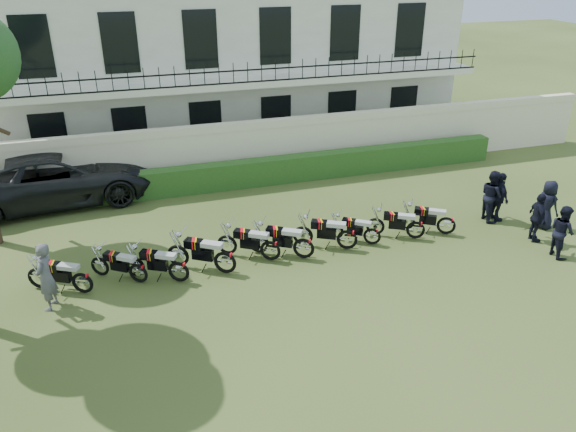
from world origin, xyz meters
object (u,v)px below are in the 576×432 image
object	(u,v)px
motorcycle_0	(82,278)
motorcycle_7	(372,232)
suv	(57,177)
officer_4	(492,196)
motorcycle_9	(447,221)
officer_3	(547,205)
motorcycle_5	(304,243)
motorcycle_3	(225,257)
motorcycle_1	(138,269)
inspector	(46,277)
motorcycle_2	(178,267)
officer_1	(562,231)
officer_2	(537,218)
officer_5	(499,197)
motorcycle_4	(270,246)
motorcycle_8	(416,226)
motorcycle_6	(347,235)

from	to	relation	value
motorcycle_0	motorcycle_7	world-z (taller)	motorcycle_0
suv	officer_4	bearing A→B (deg)	-118.92
motorcycle_9	officer_3	size ratio (longest dim) A/B	0.98
motorcycle_5	motorcycle_9	xyz separation A→B (m)	(4.82, 0.09, -0.04)
motorcycle_0	motorcycle_5	bearing A→B (deg)	-61.65
motorcycle_3	motorcycle_7	xyz separation A→B (m)	(4.64, 0.32, -0.10)
motorcycle_1	inspector	size ratio (longest dim) A/B	0.82
motorcycle_2	officer_3	world-z (taller)	officer_3
motorcycle_7	officer_1	xyz separation A→B (m)	(4.99, -2.25, 0.37)
officer_2	officer_5	distance (m)	1.62
officer_1	officer_4	world-z (taller)	officer_4
motorcycle_9	officer_1	world-z (taller)	officer_1
officer_4	officer_5	size ratio (longest dim) A/B	1.03
suv	officer_1	size ratio (longest dim) A/B	4.17
motorcycle_4	officer_1	world-z (taller)	officer_1
inspector	officer_1	world-z (taller)	inspector
motorcycle_2	officer_4	bearing A→B (deg)	-55.37
motorcycle_0	officer_4	xyz separation A→B (m)	(12.95, 0.65, 0.40)
motorcycle_1	motorcycle_8	distance (m)	8.46
motorcycle_1	officer_4	xyz separation A→B (m)	(11.52, 0.55, 0.42)
motorcycle_0	motorcycle_2	bearing A→B (deg)	-66.12
motorcycle_0	inspector	xyz separation A→B (m)	(-0.78, -0.41, 0.43)
motorcycle_0	officer_3	bearing A→B (deg)	-63.29
motorcycle_8	officer_4	distance (m)	3.13
inspector	officer_5	bearing A→B (deg)	112.71
motorcycle_2	officer_3	distance (m)	11.81
motorcycle_6	motorcycle_0	bearing A→B (deg)	119.62
motorcycle_1	officer_2	xyz separation A→B (m)	(11.93, -1.18, 0.35)
motorcycle_4	suv	distance (m)	8.80
motorcycle_7	officer_3	world-z (taller)	officer_3
motorcycle_4	inspector	distance (m)	6.01
motorcycle_6	officer_3	world-z (taller)	officer_3
motorcycle_4	officer_3	xyz separation A→B (m)	(9.11, -0.58, 0.32)
motorcycle_8	motorcycle_3	bearing A→B (deg)	121.22
officer_1	officer_5	xyz separation A→B (m)	(-0.27, 2.59, 0.04)
inspector	motorcycle_7	bearing A→B (deg)	112.56
motorcycle_1	motorcycle_9	distance (m)	9.53
motorcycle_8	officer_1	bearing A→B (deg)	-93.17
motorcycle_1	officer_1	distance (m)	12.18
motorcycle_9	officer_4	xyz separation A→B (m)	(1.99, 0.55, 0.40)
motorcycle_3	inspector	distance (m)	4.59
motorcycle_2	motorcycle_9	size ratio (longest dim) A/B	1.06
inspector	officer_1	size ratio (longest dim) A/B	1.13
motorcycle_2	officer_1	world-z (taller)	officer_1
motorcycle_1	motorcycle_8	size ratio (longest dim) A/B	0.91
motorcycle_6	motorcycle_7	xyz separation A→B (m)	(0.85, 0.05, -0.07)
suv	motorcycle_2	bearing A→B (deg)	-159.32
suv	motorcycle_4	bearing A→B (deg)	-142.26
motorcycle_8	suv	bearing A→B (deg)	87.90
motorcycle_8	officer_1	world-z (taller)	officer_1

